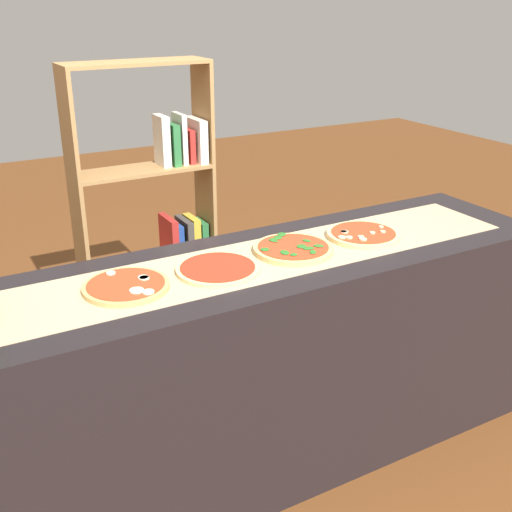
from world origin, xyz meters
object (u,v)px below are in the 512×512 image
pizza_plain_1 (218,269)px  bookshelf (162,227)px  pizza_mozzarella_0 (127,286)px  pizza_mushroom_3 (363,235)px  pizza_spinach_2 (293,249)px

pizza_plain_1 → bookshelf: bookshelf is taller
pizza_mozzarella_0 → pizza_mushroom_3: 1.01m
pizza_mozzarella_0 → pizza_spinach_2: pizza_spinach_2 is taller
pizza_mushroom_3 → bookshelf: bookshelf is taller
pizza_mozzarella_0 → bookshelf: 1.21m
pizza_plain_1 → pizza_mushroom_3: bearing=1.4°
pizza_mushroom_3 → bookshelf: bearing=114.4°
pizza_plain_1 → bookshelf: 1.12m
pizza_mozzarella_0 → pizza_spinach_2: 0.68m
pizza_mozzarella_0 → bookshelf: (0.53, 1.07, -0.22)m
pizza_spinach_2 → pizza_mushroom_3: 0.34m
pizza_spinach_2 → bookshelf: size_ratio=0.20×
bookshelf → pizza_mushroom_3: bearing=-65.6°
bookshelf → pizza_mozzarella_0: bearing=-116.4°
pizza_mozzarella_0 → bookshelf: bookshelf is taller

